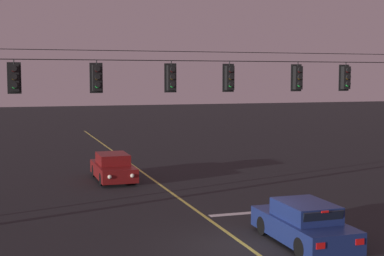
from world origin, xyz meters
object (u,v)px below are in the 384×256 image
at_px(traffic_light_centre, 172,78).
at_px(traffic_light_rightmost, 298,78).
at_px(traffic_light_far_right, 346,78).
at_px(car_waiting_near_lane, 304,224).
at_px(traffic_light_right_inner, 230,78).
at_px(car_oncoming_lead, 113,168).
at_px(traffic_light_leftmost, 14,78).
at_px(traffic_light_left_inner, 97,78).

relative_size(traffic_light_centre, traffic_light_rightmost, 1.00).
bearing_deg(traffic_light_centre, traffic_light_far_right, 0.00).
xyz_separation_m(traffic_light_far_right, car_waiting_near_lane, (-4.67, -4.99, -4.71)).
xyz_separation_m(traffic_light_right_inner, traffic_light_rightmost, (3.02, 0.00, 0.00)).
bearing_deg(traffic_light_right_inner, traffic_light_rightmost, 0.00).
relative_size(traffic_light_right_inner, traffic_light_rightmost, 1.00).
xyz_separation_m(traffic_light_rightmost, car_waiting_near_lane, (-2.40, -4.99, -4.71)).
xyz_separation_m(traffic_light_centre, traffic_light_far_right, (7.69, 0.00, 0.00)).
relative_size(traffic_light_rightmost, car_oncoming_lead, 0.28).
bearing_deg(traffic_light_centre, car_waiting_near_lane, -58.79).
distance_m(traffic_light_centre, traffic_light_right_inner, 2.39).
bearing_deg(traffic_light_leftmost, traffic_light_far_right, 0.00).
bearing_deg(traffic_light_rightmost, traffic_light_leftmost, 180.00).
height_order(traffic_light_rightmost, car_oncoming_lead, traffic_light_rightmost).
height_order(traffic_light_centre, car_waiting_near_lane, traffic_light_centre).
bearing_deg(traffic_light_centre, traffic_light_right_inner, 0.00).
distance_m(traffic_light_left_inner, traffic_light_rightmost, 8.27).
xyz_separation_m(traffic_light_leftmost, traffic_light_far_right, (13.44, 0.00, 0.00)).
xyz_separation_m(traffic_light_right_inner, car_oncoming_lead, (-3.24, 8.25, -4.71)).
relative_size(traffic_light_leftmost, traffic_light_centre, 1.00).
bearing_deg(traffic_light_leftmost, traffic_light_centre, 0.00).
xyz_separation_m(traffic_light_leftmost, car_waiting_near_lane, (8.77, -4.99, -4.71)).
relative_size(car_waiting_near_lane, car_oncoming_lead, 0.98).
distance_m(traffic_light_leftmost, traffic_light_rightmost, 11.17).
xyz_separation_m(traffic_light_leftmost, car_oncoming_lead, (4.90, 8.25, -4.71)).
bearing_deg(traffic_light_far_right, car_oncoming_lead, 135.99).
distance_m(traffic_light_leftmost, traffic_light_right_inner, 8.14).
distance_m(traffic_light_left_inner, car_oncoming_lead, 9.71).
bearing_deg(traffic_light_leftmost, car_oncoming_lead, 59.31).
bearing_deg(car_oncoming_lead, traffic_light_far_right, -44.01).
height_order(traffic_light_centre, car_oncoming_lead, traffic_light_centre).
height_order(traffic_light_left_inner, traffic_light_centre, same).
distance_m(traffic_light_right_inner, car_waiting_near_lane, 6.89).
bearing_deg(traffic_light_rightmost, traffic_light_centre, 180.00).
height_order(traffic_light_leftmost, traffic_light_centre, same).
bearing_deg(traffic_light_right_inner, car_waiting_near_lane, -82.82).
xyz_separation_m(traffic_light_left_inner, traffic_light_right_inner, (5.25, 0.00, 0.00)).
xyz_separation_m(traffic_light_centre, car_waiting_near_lane, (3.02, -4.99, -4.71)).
bearing_deg(traffic_light_left_inner, traffic_light_far_right, 0.00).
relative_size(traffic_light_leftmost, traffic_light_right_inner, 1.00).
bearing_deg(traffic_light_rightmost, traffic_light_left_inner, 180.00).
bearing_deg(car_oncoming_lead, traffic_light_rightmost, -52.79).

